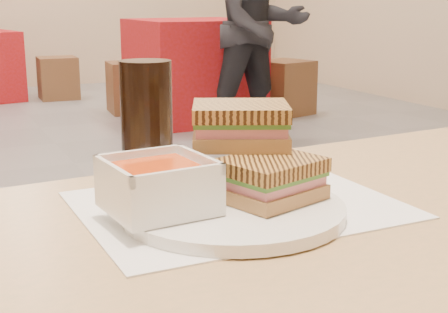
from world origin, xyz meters
name	(u,v)px	position (x,y,z in m)	size (l,w,h in m)	color
tray_liner	(238,205)	(0.04, -1.98, 0.75)	(0.38, 0.30, 0.00)	white
plate	(233,210)	(0.01, -2.02, 0.76)	(0.26, 0.26, 0.01)	white
soup_bowl	(158,187)	(-0.07, -2.00, 0.79)	(0.12, 0.12, 0.06)	white
panini_lower	(271,179)	(0.06, -2.02, 0.79)	(0.13, 0.12, 0.05)	#A58249
panini_upper	(241,125)	(0.06, -1.94, 0.84)	(0.15, 0.14, 0.05)	#A58249
cola_glass	(147,116)	(-0.01, -1.77, 0.83)	(0.08, 0.08, 0.16)	black
bg_table_1	(193,70)	(1.74, 2.33, 0.41)	(0.96, 0.96, 0.82)	maroon
bg_chair_1l	(132,87)	(1.38, 2.89, 0.22)	(0.43, 0.43, 0.44)	brown
bg_chair_1r	(284,87)	(2.55, 2.23, 0.23)	(0.51, 0.51, 0.47)	brown
bg_chair_2r	(58,78)	(0.94, 3.95, 0.21)	(0.39, 0.39, 0.42)	brown
patron_b	(261,26)	(1.90, 1.46, 0.80)	(0.82, 0.66, 1.61)	black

